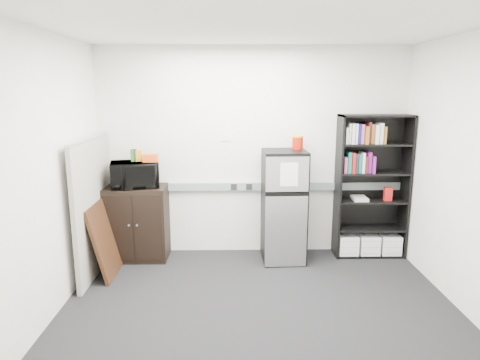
{
  "coord_description": "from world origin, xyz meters",
  "views": [
    {
      "loc": [
        -0.27,
        -3.78,
        2.17
      ],
      "look_at": [
        -0.18,
        0.9,
        1.16
      ],
      "focal_mm": 32.0,
      "sensor_mm": 36.0,
      "label": 1
    }
  ],
  "objects": [
    {
      "name": "cubicle_partition",
      "position": [
        -1.9,
        1.08,
        0.81
      ],
      "size": [
        0.06,
        1.3,
        1.62
      ],
      "color": "gray",
      "rests_on": "floor"
    },
    {
      "name": "coffee_can",
      "position": [
        0.55,
        1.55,
        1.52
      ],
      "size": [
        0.14,
        0.14,
        0.19
      ],
      "color": "#A81407",
      "rests_on": "refrigerator"
    },
    {
      "name": "framed_poster",
      "position": [
        -1.77,
        1.01,
        0.44
      ],
      "size": [
        0.24,
        0.68,
        0.87
      ],
      "rotation": [
        0.0,
        -0.23,
        0.0
      ],
      "color": "black",
      "rests_on": "floor"
    },
    {
      "name": "snack_box_b",
      "position": [
        -1.5,
        1.52,
        1.35
      ],
      "size": [
        0.07,
        0.05,
        0.15
      ],
      "primitive_type": "cube",
      "rotation": [
        0.0,
        0.0,
        0.06
      ],
      "color": "#0B3321",
      "rests_on": "microwave"
    },
    {
      "name": "microwave",
      "position": [
        -1.49,
        1.48,
        1.11
      ],
      "size": [
        0.66,
        0.52,
        0.32
      ],
      "primitive_type": "imported",
      "rotation": [
        0.0,
        0.0,
        0.23
      ],
      "color": "black",
      "rests_on": "cabinet"
    },
    {
      "name": "wall_left",
      "position": [
        -2.0,
        0.0,
        1.35
      ],
      "size": [
        0.02,
        3.5,
        2.7
      ],
      "primitive_type": "cube",
      "color": "white",
      "rests_on": "floor"
    },
    {
      "name": "wall_back",
      "position": [
        0.0,
        1.75,
        1.35
      ],
      "size": [
        4.0,
        0.02,
        2.7
      ],
      "primitive_type": "cube",
      "color": "white",
      "rests_on": "floor"
    },
    {
      "name": "floor",
      "position": [
        0.0,
        0.0,
        0.0
      ],
      "size": [
        4.0,
        4.0,
        0.0
      ],
      "primitive_type": "plane",
      "color": "black",
      "rests_on": "ground"
    },
    {
      "name": "snack_bag",
      "position": [
        -1.28,
        1.47,
        1.33
      ],
      "size": [
        0.18,
        0.11,
        0.1
      ],
      "primitive_type": "cube",
      "rotation": [
        0.0,
        0.0,
        -0.03
      ],
      "color": "#DF5116",
      "rests_on": "microwave"
    },
    {
      "name": "cabinet",
      "position": [
        -1.49,
        1.5,
        0.48
      ],
      "size": [
        0.76,
        0.51,
        0.95
      ],
      "color": "black",
      "rests_on": "floor"
    },
    {
      "name": "snack_box_a",
      "position": [
        -1.5,
        1.52,
        1.35
      ],
      "size": [
        0.08,
        0.07,
        0.15
      ],
      "primitive_type": "cube",
      "rotation": [
        0.0,
        0.0,
        0.31
      ],
      "color": "#255919",
      "rests_on": "microwave"
    },
    {
      "name": "snack_box_c",
      "position": [
        -1.44,
        1.52,
        1.35
      ],
      "size": [
        0.07,
        0.05,
        0.14
      ],
      "primitive_type": "cube",
      "rotation": [
        0.0,
        0.0,
        0.06
      ],
      "color": "orange",
      "rests_on": "microwave"
    },
    {
      "name": "ceiling",
      "position": [
        0.0,
        0.0,
        2.7
      ],
      "size": [
        4.0,
        3.5,
        0.02
      ],
      "primitive_type": "cube",
      "color": "white",
      "rests_on": "wall_back"
    },
    {
      "name": "refrigerator",
      "position": [
        0.38,
        1.42,
        0.71
      ],
      "size": [
        0.55,
        0.58,
        1.42
      ],
      "rotation": [
        0.0,
        0.0,
        0.03
      ],
      "color": "black",
      "rests_on": "floor"
    },
    {
      "name": "electrical_raceway",
      "position": [
        0.0,
        1.72,
        0.9
      ],
      "size": [
        3.92,
        0.05,
        0.1
      ],
      "primitive_type": "cube",
      "color": "gray",
      "rests_on": "wall_back"
    },
    {
      "name": "wall_right",
      "position": [
        2.0,
        0.0,
        1.35
      ],
      "size": [
        0.02,
        3.5,
        2.7
      ],
      "primitive_type": "cube",
      "color": "white",
      "rests_on": "floor"
    },
    {
      "name": "bookshelf",
      "position": [
        1.53,
        1.57,
        0.91
      ],
      "size": [
        0.9,
        0.34,
        1.85
      ],
      "color": "black",
      "rests_on": "floor"
    },
    {
      "name": "wall_note",
      "position": [
        -0.35,
        1.74,
        1.55
      ],
      "size": [
        0.14,
        0.0,
        0.1
      ],
      "primitive_type": "cube",
      "color": "white",
      "rests_on": "wall_back"
    }
  ]
}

